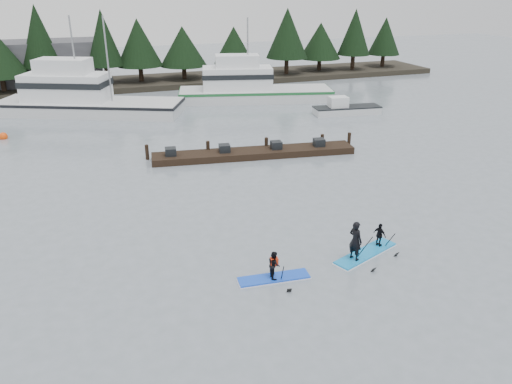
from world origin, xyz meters
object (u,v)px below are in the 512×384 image
object	(u,v)px
paddleboard_solo	(274,270)
paddleboard_duo	(364,244)
fishing_boat_large	(84,106)
floating_dock	(254,153)
fishing_boat_medium	(251,94)

from	to	relation	value
paddleboard_solo	paddleboard_duo	world-z (taller)	paddleboard_duo
fishing_boat_large	floating_dock	world-z (taller)	fishing_boat_large
floating_dock	paddleboard_duo	bearing A→B (deg)	-82.34
fishing_boat_medium	paddleboard_duo	bearing A→B (deg)	-85.88
fishing_boat_large	paddleboard_duo	size ratio (longest dim) A/B	4.86
floating_dock	paddleboard_solo	size ratio (longest dim) A/B	4.70
fishing_boat_large	paddleboard_solo	distance (m)	31.15
fishing_boat_large	paddleboard_solo	xyz separation A→B (m)	(6.00, -30.57, -0.27)
fishing_boat_large	fishing_boat_medium	world-z (taller)	fishing_boat_large
fishing_boat_medium	floating_dock	world-z (taller)	fishing_boat_medium
fishing_boat_medium	paddleboard_duo	world-z (taller)	fishing_boat_medium
fishing_boat_large	paddleboard_solo	bearing A→B (deg)	-54.45
paddleboard_solo	paddleboard_duo	xyz separation A→B (m)	(4.20, 0.39, 0.19)
floating_dock	paddleboard_duo	distance (m)	14.01
paddleboard_duo	fishing_boat_medium	bearing A→B (deg)	58.40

